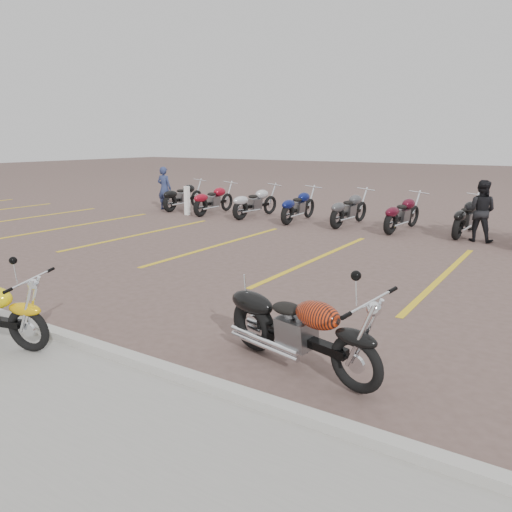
{
  "coord_description": "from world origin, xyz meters",
  "views": [
    {
      "loc": [
        4.72,
        -5.76,
        2.58
      ],
      "look_at": [
        0.47,
        0.79,
        0.75
      ],
      "focal_mm": 35.0,
      "sensor_mm": 36.0,
      "label": 1
    }
  ],
  "objects_px": {
    "flame_cruiser": "(298,331)",
    "person_a": "(164,188)",
    "bollard": "(187,201)",
    "person_b": "(480,211)"
  },
  "relations": [
    {
      "from": "flame_cruiser",
      "to": "person_a",
      "type": "height_order",
      "value": "person_a"
    },
    {
      "from": "person_a",
      "to": "bollard",
      "type": "distance_m",
      "value": 1.71
    },
    {
      "from": "bollard",
      "to": "person_a",
      "type": "bearing_deg",
      "value": 160.15
    },
    {
      "from": "person_a",
      "to": "person_b",
      "type": "bearing_deg",
      "value": 173.94
    },
    {
      "from": "flame_cruiser",
      "to": "bollard",
      "type": "xyz_separation_m",
      "value": [
        -8.95,
        8.48,
        0.05
      ]
    },
    {
      "from": "person_a",
      "to": "bollard",
      "type": "bearing_deg",
      "value": 154.1
    },
    {
      "from": "flame_cruiser",
      "to": "person_b",
      "type": "relative_size",
      "value": 1.37
    },
    {
      "from": "person_b",
      "to": "bollard",
      "type": "xyz_separation_m",
      "value": [
        -9.36,
        -0.57,
        -0.29
      ]
    },
    {
      "from": "person_b",
      "to": "bollard",
      "type": "relative_size",
      "value": 1.58
    },
    {
      "from": "flame_cruiser",
      "to": "person_a",
      "type": "relative_size",
      "value": 1.35
    }
  ]
}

